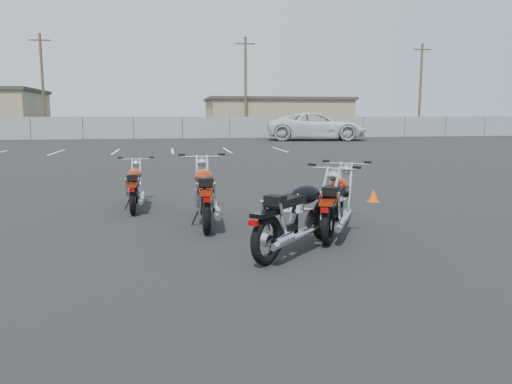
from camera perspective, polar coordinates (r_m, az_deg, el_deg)
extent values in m
plane|color=black|center=(7.90, -0.67, -5.36)|extent=(120.00, 120.00, 0.00)
torus|color=black|center=(11.36, -13.50, 0.24)|extent=(0.11, 0.58, 0.58)
cylinder|color=silver|center=(11.36, -13.50, 0.24)|extent=(0.10, 0.16, 0.15)
torus|color=black|center=(9.98, -13.91, -0.94)|extent=(0.11, 0.58, 0.58)
cylinder|color=silver|center=(9.98, -13.91, -0.94)|extent=(0.10, 0.16, 0.15)
cube|color=black|center=(10.66, -13.70, -0.11)|extent=(0.11, 1.02, 0.06)
cube|color=silver|center=(10.61, -13.73, 0.16)|extent=(0.27, 0.37, 0.29)
cylinder|color=silver|center=(10.58, -13.76, 1.09)|extent=(0.20, 0.24, 0.26)
ellipsoid|color=maroon|center=(10.79, -13.72, 1.96)|extent=(0.30, 0.56, 0.25)
cube|color=black|center=(10.33, -13.86, 1.56)|extent=(0.26, 0.53, 0.10)
cube|color=black|center=(10.08, -13.94, 1.61)|extent=(0.21, 0.18, 0.12)
cube|color=maroon|center=(9.91, -13.98, 0.78)|extent=(0.18, 0.41, 0.05)
cube|color=maroon|center=(11.32, -13.56, 1.76)|extent=(0.13, 0.33, 0.04)
cylinder|color=silver|center=(10.08, -13.25, 0.57)|extent=(0.05, 0.18, 0.38)
cylinder|color=silver|center=(10.09, -14.57, 0.53)|extent=(0.05, 0.18, 0.38)
cylinder|color=silver|center=(10.38, -12.92, -0.65)|extent=(0.10, 1.07, 0.12)
cylinder|color=silver|center=(10.07, -12.99, -0.82)|extent=(0.12, 0.34, 0.13)
cylinder|color=silver|center=(11.43, -13.09, 1.87)|extent=(0.05, 0.39, 0.76)
cylinder|color=silver|center=(11.44, -13.97, 1.84)|extent=(0.05, 0.39, 0.76)
sphere|color=silver|center=(11.56, -13.54, 3.19)|extent=(0.16, 0.16, 0.15)
cylinder|color=silver|center=(11.57, -13.55, 3.67)|extent=(0.68, 0.03, 0.03)
cylinder|color=black|center=(11.54, -11.88, 3.91)|extent=(0.12, 0.04, 0.03)
cylinder|color=black|center=(11.57, -15.24, 3.80)|extent=(0.12, 0.04, 0.03)
cylinder|color=black|center=(10.60, -14.42, -1.19)|extent=(0.15, 0.02, 0.29)
cube|color=#990505|center=(9.67, -14.05, 0.20)|extent=(0.10, 0.06, 0.06)
torus|color=black|center=(7.84, 7.74, -3.05)|extent=(0.55, 0.56, 0.67)
cylinder|color=silver|center=(7.84, 7.74, -3.05)|extent=(0.20, 0.20, 0.18)
torus|color=black|center=(6.48, 1.26, -5.50)|extent=(0.55, 0.56, 0.67)
cylinder|color=silver|center=(6.48, 1.26, -5.50)|extent=(0.20, 0.20, 0.18)
cube|color=black|center=(7.14, 4.82, -3.81)|extent=(0.90, 0.91, 0.07)
cube|color=silver|center=(7.07, 4.60, -3.37)|extent=(0.52, 0.52, 0.33)
cylinder|color=silver|center=(7.04, 4.62, -1.78)|extent=(0.35, 0.35, 0.29)
ellipsoid|color=black|center=(7.23, 5.65, -0.25)|extent=(0.69, 0.70, 0.28)
cube|color=black|center=(6.78, 3.46, -1.02)|extent=(0.63, 0.64, 0.11)
cube|color=black|center=(6.53, 2.21, -0.98)|extent=(0.31, 0.31, 0.13)
cube|color=black|center=(6.38, 1.16, -2.49)|extent=(0.47, 0.47, 0.06)
cube|color=black|center=(7.78, 7.79, -0.52)|extent=(0.37, 0.37, 0.04)
cylinder|color=silver|center=(6.48, 3.07, -2.97)|extent=(0.18, 0.18, 0.44)
cylinder|color=silver|center=(6.62, 1.09, -2.71)|extent=(0.18, 0.18, 0.44)
cylinder|color=silver|center=(6.78, 4.72, -5.06)|extent=(0.93, 0.95, 0.14)
cylinder|color=silver|center=(6.48, 3.15, -5.50)|extent=(0.37, 0.37, 0.15)
cylinder|color=silver|center=(7.85, 8.88, -0.42)|extent=(0.35, 0.35, 0.88)
cylinder|color=silver|center=(7.94, 7.58, -0.29)|extent=(0.35, 0.35, 0.88)
sphere|color=silver|center=(8.01, 8.84, 1.86)|extent=(0.25, 0.25, 0.18)
cylinder|color=silver|center=(8.02, 8.92, 2.66)|extent=(0.58, 0.57, 0.03)
cylinder|color=black|center=(7.84, 11.43, 2.78)|extent=(0.12, 0.12, 0.04)
cylinder|color=black|center=(8.17, 6.40, 3.14)|extent=(0.12, 0.12, 0.04)
cylinder|color=black|center=(7.17, 3.27, -5.48)|extent=(0.14, 0.14, 0.33)
cube|color=#990505|center=(6.16, -0.32, -3.58)|extent=(0.13, 0.13, 0.07)
torus|color=black|center=(9.78, -6.07, -0.63)|extent=(0.15, 0.68, 0.68)
cylinder|color=silver|center=(9.78, -6.07, -0.63)|extent=(0.12, 0.19, 0.18)
torus|color=black|center=(8.16, -5.68, -2.50)|extent=(0.15, 0.68, 0.68)
cylinder|color=silver|center=(8.16, -5.68, -2.50)|extent=(0.12, 0.19, 0.18)
cube|color=black|center=(8.96, -5.90, -1.20)|extent=(0.16, 1.19, 0.07)
cube|color=silver|center=(8.89, -5.89, -0.83)|extent=(0.33, 0.44, 0.34)
cylinder|color=silver|center=(8.86, -5.91, 0.47)|extent=(0.24, 0.29, 0.30)
ellipsoid|color=maroon|center=(9.10, -5.99, 1.69)|extent=(0.37, 0.67, 0.29)
cube|color=black|center=(8.56, -5.86, 1.10)|extent=(0.32, 0.63, 0.11)
cube|color=black|center=(8.27, -5.79, 1.15)|extent=(0.26, 0.21, 0.14)
cube|color=maroon|center=(8.08, -5.71, -0.05)|extent=(0.22, 0.48, 0.06)
cube|color=maroon|center=(9.72, -6.11, 1.44)|extent=(0.16, 0.39, 0.05)
cylinder|color=silver|center=(8.28, -4.82, -0.33)|extent=(0.06, 0.21, 0.45)
cylinder|color=silver|center=(8.27, -6.70, -0.37)|extent=(0.06, 0.21, 0.45)
cylinder|color=silver|center=(8.65, -4.61, -2.00)|extent=(0.15, 1.25, 0.15)
cylinder|color=silver|center=(8.29, -4.46, -2.31)|extent=(0.15, 0.41, 0.15)
cylinder|color=silver|center=(9.86, -5.54, 1.58)|extent=(0.07, 0.45, 0.89)
cylinder|color=silver|center=(9.86, -6.73, 1.56)|extent=(0.07, 0.45, 0.89)
sphere|color=silver|center=(10.01, -6.20, 3.37)|extent=(0.19, 0.19, 0.18)
cylinder|color=silver|center=(10.02, -6.21, 4.03)|extent=(0.79, 0.06, 0.03)
cylinder|color=black|center=(10.01, -3.94, 4.32)|extent=(0.14, 0.05, 0.04)
cylinder|color=black|center=(9.99, -8.49, 4.23)|extent=(0.14, 0.05, 0.04)
cylinder|color=black|center=(8.88, -6.88, -2.71)|extent=(0.18, 0.03, 0.34)
cube|color=#990505|center=(7.80, -5.62, -0.92)|extent=(0.12, 0.07, 0.07)
torus|color=black|center=(9.02, 9.92, -1.62)|extent=(0.41, 0.63, 0.65)
cylinder|color=silver|center=(9.02, 9.92, -1.62)|extent=(0.18, 0.20, 0.17)
torus|color=black|center=(7.51, 8.20, -3.67)|extent=(0.41, 0.63, 0.65)
cylinder|color=silver|center=(7.51, 8.20, -3.67)|extent=(0.18, 0.20, 0.17)
cube|color=black|center=(8.25, 9.15, -2.26)|extent=(0.63, 1.05, 0.06)
cube|color=silver|center=(8.19, 9.10, -1.89)|extent=(0.46, 0.50, 0.32)
cylinder|color=silver|center=(8.16, 9.13, -0.55)|extent=(0.32, 0.34, 0.28)
ellipsoid|color=maroon|center=(8.38, 9.42, 0.73)|extent=(0.58, 0.71, 0.28)
cube|color=black|center=(7.87, 8.85, 0.07)|extent=(0.53, 0.65, 0.11)
cube|color=black|center=(7.61, 8.53, 0.10)|extent=(0.30, 0.28, 0.13)
cube|color=maroon|center=(7.42, 8.23, -1.15)|extent=(0.38, 0.49, 0.05)
cube|color=maroon|center=(8.97, 9.98, 0.51)|extent=(0.30, 0.39, 0.04)
cylinder|color=silver|center=(7.59, 9.42, -1.50)|extent=(0.14, 0.20, 0.42)
cylinder|color=silver|center=(7.63, 7.50, -1.40)|extent=(0.14, 0.20, 0.42)
cylinder|color=silver|center=(7.93, 10.00, -3.21)|extent=(0.64, 1.09, 0.14)
cylinder|color=silver|center=(7.59, 9.63, -3.57)|extent=(0.29, 0.40, 0.14)
cylinder|color=silver|center=(9.08, 10.70, 0.63)|extent=(0.24, 0.40, 0.85)
cylinder|color=silver|center=(9.11, 9.49, 0.68)|extent=(0.24, 0.40, 0.85)
sphere|color=silver|center=(9.23, 10.29, 2.52)|extent=(0.23, 0.23, 0.17)
cylinder|color=silver|center=(9.24, 10.33, 3.19)|extent=(0.68, 0.38, 0.03)
cylinder|color=black|center=(9.17, 12.65, 3.35)|extent=(0.13, 0.09, 0.04)
cylinder|color=black|center=(9.27, 8.01, 3.54)|extent=(0.13, 0.09, 0.04)
cylinder|color=black|center=(8.22, 7.96, -3.74)|extent=(0.16, 0.10, 0.32)
cube|color=#990505|center=(7.16, 7.83, -2.07)|extent=(0.13, 0.11, 0.06)
cone|color=#E94F0C|center=(11.51, 13.27, -0.35)|extent=(0.23, 0.23, 0.28)
cube|color=#E94F0C|center=(11.53, 13.25, -1.07)|extent=(0.25, 0.25, 0.01)
cube|color=gray|center=(42.59, -8.41, 7.30)|extent=(80.00, 0.04, 1.80)
cylinder|color=black|center=(43.91, -24.37, 6.66)|extent=(0.06, 0.06, 1.80)
cylinder|color=black|center=(43.11, -19.18, 6.93)|extent=(0.06, 0.06, 1.80)
cylinder|color=black|center=(42.67, -13.83, 7.14)|extent=(0.06, 0.06, 1.80)
cylinder|color=black|center=(42.59, -8.41, 7.30)|extent=(0.06, 0.06, 1.80)
cylinder|color=black|center=(42.90, -3.02, 7.39)|extent=(0.06, 0.06, 1.80)
cylinder|color=black|center=(43.57, 2.25, 7.41)|extent=(0.06, 0.06, 1.80)
cylinder|color=black|center=(44.59, 7.32, 7.38)|extent=(0.06, 0.06, 1.80)
cylinder|color=black|center=(45.94, 12.13, 7.30)|extent=(0.06, 0.06, 1.80)
cylinder|color=black|center=(47.58, 16.64, 7.17)|extent=(0.06, 0.06, 1.80)
cylinder|color=black|center=(49.50, 20.81, 7.02)|extent=(0.06, 0.06, 1.80)
cylinder|color=black|center=(51.65, 24.66, 6.84)|extent=(0.06, 0.06, 1.80)
cube|color=#93845E|center=(52.78, 2.31, 8.52)|extent=(14.00, 9.00, 3.40)
cube|color=#3D3433|center=(52.80, 2.32, 10.53)|extent=(14.40, 9.40, 0.30)
cylinder|color=#4E3524|center=(48.83, -23.19, 11.10)|extent=(0.24, 0.24, 9.00)
cube|color=#4E3524|center=(49.19, -23.47, 15.63)|extent=(1.80, 0.12, 0.12)
cylinder|color=#4E3524|center=(47.19, -1.20, 11.90)|extent=(0.24, 0.24, 9.00)
cube|color=#4E3524|center=(47.57, -1.22, 16.59)|extent=(1.80, 0.12, 0.12)
cylinder|color=#4E3524|center=(53.91, 18.27, 11.08)|extent=(0.24, 0.24, 9.00)
cube|color=#4E3524|center=(54.23, 18.47, 15.19)|extent=(1.80, 0.12, 0.12)
cube|color=silver|center=(28.23, -21.82, 4.23)|extent=(0.12, 4.00, 0.01)
cube|color=silver|center=(27.77, -15.74, 4.47)|extent=(0.12, 4.00, 0.01)
cube|color=silver|center=(27.63, -9.52, 4.66)|extent=(0.12, 4.00, 0.01)
cube|color=silver|center=(27.82, -3.31, 4.79)|extent=(0.12, 4.00, 0.01)
cube|color=silver|center=(28.33, 2.75, 4.87)|extent=(0.12, 4.00, 0.01)
imported|color=silver|center=(39.30, 6.92, 8.37)|extent=(5.20, 9.42, 3.38)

